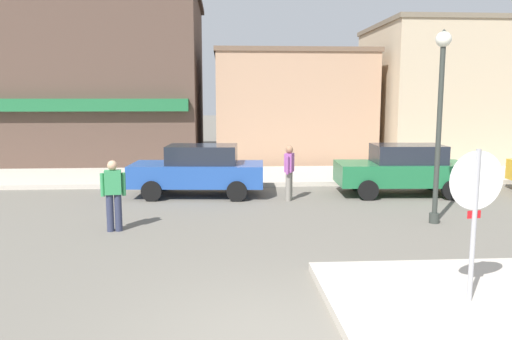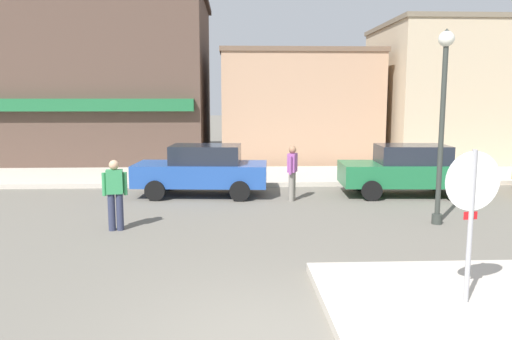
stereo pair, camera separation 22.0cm
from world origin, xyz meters
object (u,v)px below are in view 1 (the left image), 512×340
(parked_car_nearest, at_px, (199,170))
(parked_car_second, at_px, (403,169))
(lamp_post, at_px, (440,99))
(pedestrian_crossing_far, at_px, (289,171))
(stop_sign, at_px, (475,206))
(pedestrian_crossing_near, at_px, (113,193))

(parked_car_nearest, height_order, parked_car_second, same)
(lamp_post, height_order, pedestrian_crossing_far, lamp_post)
(stop_sign, bearing_deg, pedestrian_crossing_near, 141.88)
(stop_sign, distance_m, parked_car_second, 8.70)
(parked_car_nearest, distance_m, pedestrian_crossing_far, 2.81)
(parked_car_second, height_order, pedestrian_crossing_far, pedestrian_crossing_far)
(lamp_post, xyz_separation_m, pedestrian_crossing_far, (-3.14, 2.88, -2.09))
(lamp_post, xyz_separation_m, parked_car_nearest, (-5.80, 3.78, -2.15))
(lamp_post, height_order, parked_car_nearest, lamp_post)
(pedestrian_crossing_near, distance_m, pedestrian_crossing_far, 5.38)
(lamp_post, height_order, parked_car_second, lamp_post)
(parked_car_nearest, distance_m, parked_car_second, 6.31)
(stop_sign, xyz_separation_m, lamp_post, (1.60, 4.89, 1.44))
(stop_sign, height_order, lamp_post, lamp_post)
(parked_car_second, distance_m, pedestrian_crossing_far, 3.70)
(stop_sign, relative_size, parked_car_second, 0.56)
(parked_car_nearest, bearing_deg, parked_car_second, -2.34)
(parked_car_second, bearing_deg, parked_car_nearest, 177.66)
(pedestrian_crossing_near, bearing_deg, stop_sign, -38.12)
(lamp_post, bearing_deg, parked_car_second, 81.89)
(stop_sign, xyz_separation_m, parked_car_second, (2.10, 8.41, -0.71))
(stop_sign, relative_size, parked_car_nearest, 0.56)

